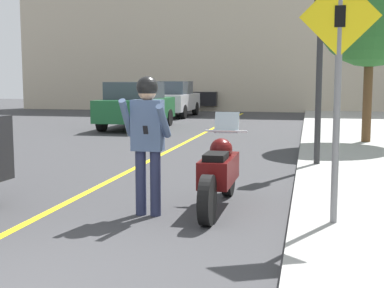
# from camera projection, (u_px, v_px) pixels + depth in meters

# --- Properties ---
(road_center_line) EXTENTS (0.12, 36.00, 0.01)m
(road_center_line) POSITION_uv_depth(u_px,v_px,m) (130.00, 170.00, 10.47)
(road_center_line) COLOR yellow
(road_center_line) RESTS_ON ground
(building_backdrop) EXTENTS (28.00, 1.20, 9.05)m
(building_backdrop) POSITION_uv_depth(u_px,v_px,m) (259.00, 29.00, 29.19)
(building_backdrop) COLOR beige
(building_backdrop) RESTS_ON ground
(motorcycle) EXTENTS (0.62, 2.36, 1.30)m
(motorcycle) POSITION_uv_depth(u_px,v_px,m) (219.00, 172.00, 7.35)
(motorcycle) COLOR black
(motorcycle) RESTS_ON ground
(person_biker) EXTENTS (0.59, 0.49, 1.82)m
(person_biker) POSITION_uv_depth(u_px,v_px,m) (147.00, 130.00, 6.90)
(person_biker) COLOR #282D4C
(person_biker) RESTS_ON ground
(crossing_sign) EXTENTS (0.91, 0.08, 2.83)m
(crossing_sign) POSITION_uv_depth(u_px,v_px,m) (338.00, 77.00, 6.09)
(crossing_sign) COLOR slate
(crossing_sign) RESTS_ON sidewalk_curb
(traffic_light) EXTENTS (0.26, 0.30, 3.59)m
(traffic_light) POSITION_uv_depth(u_px,v_px,m) (320.00, 36.00, 10.37)
(traffic_light) COLOR #2D2D30
(traffic_light) RESTS_ON sidewalk_curb
(street_tree) EXTENTS (2.84, 2.84, 4.84)m
(street_tree) POSITION_uv_depth(u_px,v_px,m) (371.00, 13.00, 14.03)
(street_tree) COLOR brown
(street_tree) RESTS_ON sidewalk_curb
(parked_car_green) EXTENTS (1.88, 4.20, 1.68)m
(parked_car_green) POSITION_uv_depth(u_px,v_px,m) (136.00, 105.00, 19.26)
(parked_car_green) COLOR black
(parked_car_green) RESTS_ON ground
(parked_car_silver) EXTENTS (1.88, 4.20, 1.68)m
(parked_car_silver) POSITION_uv_depth(u_px,v_px,m) (173.00, 99.00, 25.42)
(parked_car_silver) COLOR black
(parked_car_silver) RESTS_ON ground
(parked_car_black) EXTENTS (1.88, 4.20, 1.68)m
(parked_car_black) POSITION_uv_depth(u_px,v_px,m) (207.00, 95.00, 31.30)
(parked_car_black) COLOR black
(parked_car_black) RESTS_ON ground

